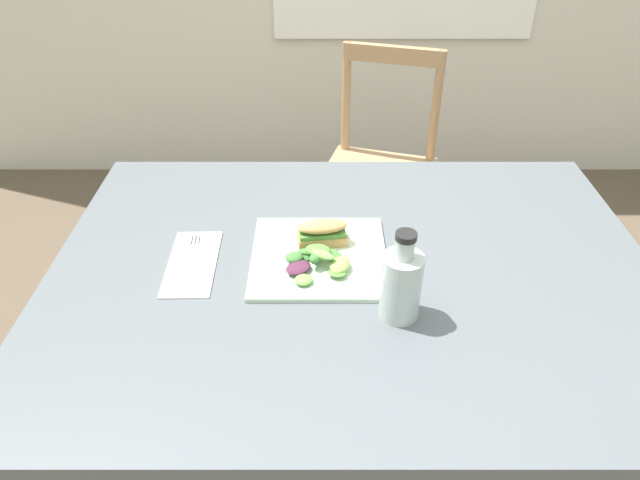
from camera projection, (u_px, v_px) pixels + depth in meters
dining_table at (352, 309)px, 1.27m from camera, size 1.27×0.94×0.74m
chair_wooden_far at (380, 170)px, 2.15m from camera, size 0.50×0.50×0.87m
plate_lunch at (320, 257)px, 1.22m from camera, size 0.28×0.28×0.01m
sandwich_half_front at (323, 232)px, 1.23m from camera, size 0.11×0.07×0.06m
salad_mixed_greens at (319, 260)px, 1.17m from camera, size 0.15×0.13×0.04m
napkin_folded at (193, 263)px, 1.20m from camera, size 0.11×0.23×0.00m
fork_on_napkin at (194, 257)px, 1.22m from camera, size 0.03×0.19×0.00m
bottle_cold_brew at (402, 288)px, 1.04m from camera, size 0.08×0.08×0.18m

